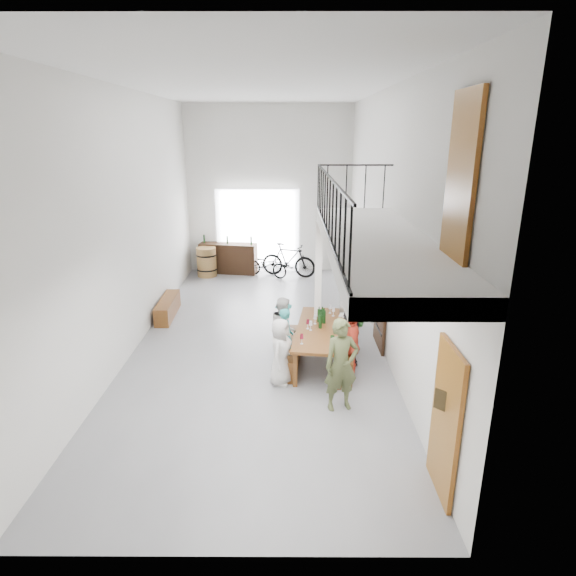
{
  "coord_description": "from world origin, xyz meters",
  "views": [
    {
      "loc": [
        0.7,
        -10.25,
        4.59
      ],
      "look_at": [
        0.66,
        -0.5,
        1.43
      ],
      "focal_mm": 30.0,
      "sensor_mm": 36.0,
      "label": 1
    }
  ],
  "objects_px": {
    "bicycle_near": "(267,265)",
    "side_bench": "(168,308)",
    "serving_counter": "(228,258)",
    "bench_inner": "(292,352)",
    "oak_barrel": "(207,262)",
    "tasting_table": "(321,332)",
    "host_standing": "(341,365)"
  },
  "relations": [
    {
      "from": "bench_inner",
      "to": "host_standing",
      "type": "height_order",
      "value": "host_standing"
    },
    {
      "from": "oak_barrel",
      "to": "host_standing",
      "type": "height_order",
      "value": "host_standing"
    },
    {
      "from": "tasting_table",
      "to": "host_standing",
      "type": "distance_m",
      "value": 1.74
    },
    {
      "from": "side_bench",
      "to": "bicycle_near",
      "type": "height_order",
      "value": "bicycle_near"
    },
    {
      "from": "tasting_table",
      "to": "oak_barrel",
      "type": "distance_m",
      "value": 7.25
    },
    {
      "from": "bench_inner",
      "to": "tasting_table",
      "type": "bearing_deg",
      "value": 0.6
    },
    {
      "from": "side_bench",
      "to": "oak_barrel",
      "type": "xyz_separation_m",
      "value": [
        0.42,
        3.71,
        0.25
      ]
    },
    {
      "from": "tasting_table",
      "to": "host_standing",
      "type": "relative_size",
      "value": 1.52
    },
    {
      "from": "oak_barrel",
      "to": "bicycle_near",
      "type": "height_order",
      "value": "oak_barrel"
    },
    {
      "from": "side_bench",
      "to": "bicycle_near",
      "type": "relative_size",
      "value": 1.09
    },
    {
      "from": "bicycle_near",
      "to": "side_bench",
      "type": "bearing_deg",
      "value": 174.91
    },
    {
      "from": "bench_inner",
      "to": "side_bench",
      "type": "relative_size",
      "value": 1.16
    },
    {
      "from": "tasting_table",
      "to": "oak_barrel",
      "type": "relative_size",
      "value": 2.58
    },
    {
      "from": "side_bench",
      "to": "serving_counter",
      "type": "height_order",
      "value": "serving_counter"
    },
    {
      "from": "bicycle_near",
      "to": "serving_counter",
      "type": "bearing_deg",
      "value": 99.23
    },
    {
      "from": "tasting_table",
      "to": "serving_counter",
      "type": "distance_m",
      "value": 7.34
    },
    {
      "from": "oak_barrel",
      "to": "bicycle_near",
      "type": "xyz_separation_m",
      "value": [
        2.0,
        -0.05,
        -0.09
      ]
    },
    {
      "from": "side_bench",
      "to": "bench_inner",
      "type": "bearing_deg",
      "value": -39.04
    },
    {
      "from": "host_standing",
      "to": "tasting_table",
      "type": "bearing_deg",
      "value": 83.2
    },
    {
      "from": "serving_counter",
      "to": "bicycle_near",
      "type": "distance_m",
      "value": 1.41
    },
    {
      "from": "tasting_table",
      "to": "side_bench",
      "type": "distance_m",
      "value": 4.71
    },
    {
      "from": "tasting_table",
      "to": "bicycle_near",
      "type": "bearing_deg",
      "value": 109.87
    },
    {
      "from": "bench_inner",
      "to": "host_standing",
      "type": "bearing_deg",
      "value": -59.26
    },
    {
      "from": "bench_inner",
      "to": "bicycle_near",
      "type": "bearing_deg",
      "value": 103.09
    },
    {
      "from": "tasting_table",
      "to": "host_standing",
      "type": "bearing_deg",
      "value": -74.95
    },
    {
      "from": "host_standing",
      "to": "bicycle_near",
      "type": "relative_size",
      "value": 1.08
    },
    {
      "from": "side_bench",
      "to": "oak_barrel",
      "type": "relative_size",
      "value": 1.71
    },
    {
      "from": "tasting_table",
      "to": "oak_barrel",
      "type": "height_order",
      "value": "oak_barrel"
    },
    {
      "from": "tasting_table",
      "to": "bicycle_near",
      "type": "relative_size",
      "value": 1.65
    },
    {
      "from": "tasting_table",
      "to": "bicycle_near",
      "type": "distance_m",
      "value": 6.51
    },
    {
      "from": "side_bench",
      "to": "serving_counter",
      "type": "relative_size",
      "value": 0.86
    },
    {
      "from": "side_bench",
      "to": "oak_barrel",
      "type": "bearing_deg",
      "value": 83.53
    }
  ]
}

